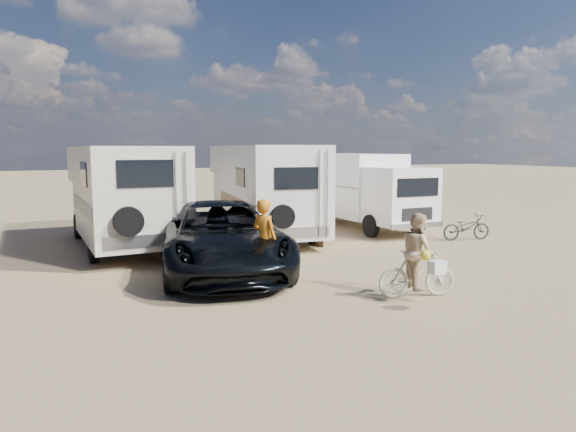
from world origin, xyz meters
name	(u,v)px	position (x,y,z in m)	size (l,w,h in m)	color
ground	(381,283)	(0.00, 0.00, 0.00)	(140.00, 140.00, 0.00)	#9C825D
rv_main	(262,190)	(0.14, 7.38, 1.52)	(2.28, 7.78, 3.05)	white
rv_left	(122,197)	(-4.53, 6.98, 1.50)	(2.46, 6.92, 3.01)	white
box_truck	(366,191)	(4.18, 7.09, 1.37)	(2.15, 5.94, 2.75)	white
dark_suv	(220,237)	(-2.85, 2.56, 0.84)	(2.78, 6.03, 1.68)	black
bike_man	(265,264)	(-2.46, 0.71, 0.53)	(0.70, 2.01, 1.05)	#E64B00
bike_woman	(417,274)	(0.03, -1.21, 0.48)	(0.45, 1.60, 0.96)	#B9B89F
rider_man	(265,248)	(-2.46, 0.71, 0.87)	(0.63, 0.41, 1.73)	#C06C15
rider_woman	(418,260)	(0.03, -1.21, 0.76)	(0.74, 0.57, 1.52)	tan
bike_parked	(466,227)	(5.72, 3.53, 0.42)	(0.56, 1.60, 0.84)	#242624
cooler	(233,246)	(-1.91, 4.42, 0.24)	(0.61, 0.44, 0.49)	teal
crate	(325,240)	(1.05, 4.50, 0.17)	(0.44, 0.44, 0.35)	#816049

